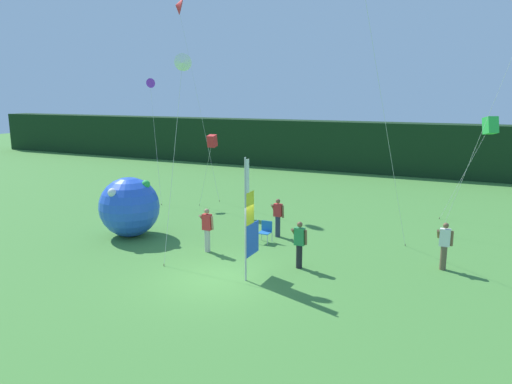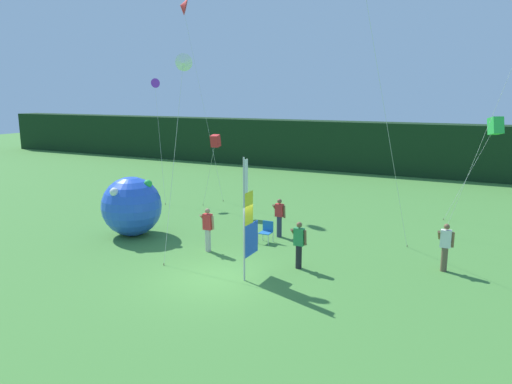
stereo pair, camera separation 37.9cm
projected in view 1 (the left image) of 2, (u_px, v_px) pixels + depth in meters
ground_plane at (218, 279)px, 16.24m from camera, size 120.00×120.00×0.00m
distant_treeline at (374, 147)px, 37.94m from camera, size 80.00×2.40×3.94m
banner_flag at (249, 221)px, 15.94m from camera, size 0.06×1.03×4.15m
person_near_banner at (278, 217)px, 20.83m from camera, size 0.55×0.48×1.69m
person_mid_field at (207, 229)px, 18.85m from camera, size 0.55×0.48×1.74m
person_far_left at (299, 243)px, 17.07m from camera, size 0.55×0.48×1.70m
person_far_right at (444, 245)px, 16.90m from camera, size 0.55×0.48×1.72m
inflatable_balloon at (129, 207)px, 20.87m from camera, size 2.60×2.60×2.60m
folding_chair at (265, 230)px, 20.14m from camera, size 0.51×0.51×0.89m
kite_red_delta_0 at (178, 6)px, 27.14m from camera, size 3.21×1.08×11.48m
kite_red_box_1 at (212, 141)px, 25.02m from camera, size 1.48×0.89×4.05m
kite_white_delta_2 at (182, 64)px, 17.61m from camera, size 0.72×2.09×7.59m
kite_green_box_4 at (490, 126)px, 23.15m from camera, size 2.33×1.49×5.08m
kite_purple_delta_6 at (150, 84)px, 27.99m from camera, size 2.12×2.18×7.01m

